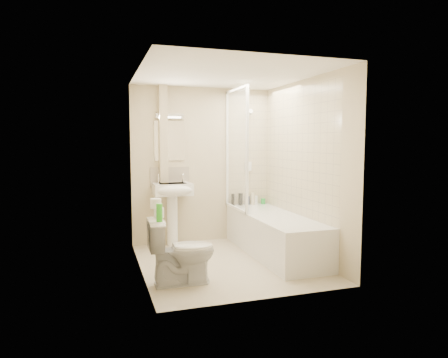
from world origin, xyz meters
name	(u,v)px	position (x,y,z in m)	size (l,w,h in m)	color
floor	(228,263)	(0.00, 0.00, 0.00)	(2.50, 2.50, 0.00)	#C5B49B
wall_back	(203,165)	(0.00, 1.25, 1.20)	(2.20, 0.02, 2.40)	beige
wall_left	(140,173)	(-1.10, 0.00, 1.20)	(0.02, 2.50, 2.40)	beige
wall_right	(305,169)	(1.10, 0.00, 1.20)	(0.02, 2.50, 2.40)	beige
ceiling	(228,74)	(0.00, 0.00, 2.40)	(2.20, 2.50, 0.02)	white
tile_back	(248,150)	(0.75, 1.24, 1.42)	(0.70, 0.01, 1.75)	beige
tile_right	(297,152)	(1.09, 0.20, 1.42)	(0.01, 2.10, 1.75)	beige
pipe_boxing	(164,166)	(-0.62, 1.19, 1.20)	(0.12, 0.12, 2.40)	beige
splashback	(170,177)	(-0.52, 1.24, 1.03)	(0.60, 0.01, 0.30)	beige
mirror	(169,141)	(-0.52, 1.24, 1.58)	(0.46, 0.01, 0.60)	white
strip_light	(169,116)	(-0.52, 1.22, 1.95)	(0.42, 0.07, 0.07)	silver
bathtub	(274,233)	(0.75, 0.20, 0.29)	(0.70, 2.10, 0.55)	white
shower_screen	(236,150)	(0.40, 0.80, 1.45)	(0.04, 0.92, 1.80)	white
shower_fixture	(248,143)	(0.75, 1.19, 1.55)	(0.10, 0.16, 0.99)	white
pedestal_sink	(173,196)	(-0.52, 1.01, 0.76)	(0.56, 0.50, 1.08)	white
bottle_black_a	(233,200)	(0.47, 1.16, 0.64)	(0.05, 0.05, 0.19)	black
bottle_black_b	(241,199)	(0.60, 1.16, 0.65)	(0.07, 0.07, 0.19)	black
bottle_blue	(248,200)	(0.73, 1.16, 0.62)	(0.06, 0.06, 0.14)	navy
bottle_cream	(253,199)	(0.81, 1.16, 0.65)	(0.07, 0.07, 0.19)	beige
bottle_white_b	(256,200)	(0.87, 1.16, 0.62)	(0.06, 0.06, 0.14)	silver
bottle_green	(263,201)	(1.00, 1.16, 0.60)	(0.07, 0.07, 0.09)	green
toilet	(182,251)	(-0.72, -0.57, 0.37)	(0.73, 0.43, 0.73)	white
toilet_roll_lower	(159,213)	(-0.95, -0.47, 0.79)	(0.11, 0.11, 0.11)	white
toilet_roll_upper	(156,203)	(-0.98, -0.47, 0.90)	(0.12, 0.12, 0.11)	white
green_bottle	(159,213)	(-0.98, -0.69, 0.83)	(0.07, 0.07, 0.19)	green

